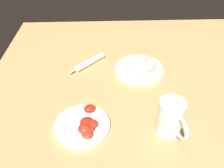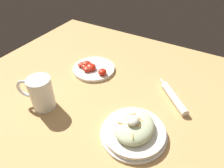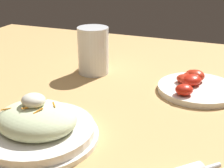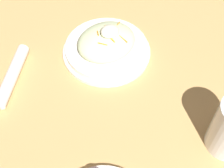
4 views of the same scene
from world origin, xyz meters
The scene contains 5 objects.
ground_plane centered at (0.00, 0.00, 0.00)m, with size 1.43×1.43×0.00m, color tan.
salad_plate centered at (0.01, -0.12, 0.03)m, with size 0.23×0.23×0.09m.
beer_mug centered at (-0.05, 0.25, 0.06)m, with size 0.09×0.15×0.14m.
napkin_roll centered at (0.25, -0.19, 0.02)m, with size 0.17×0.17×0.03m.
tomato_plate centered at (0.26, 0.22, 0.01)m, with size 0.20×0.20×0.04m.
Camera 1 is at (0.18, 0.78, 0.66)m, focal length 36.89 mm.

